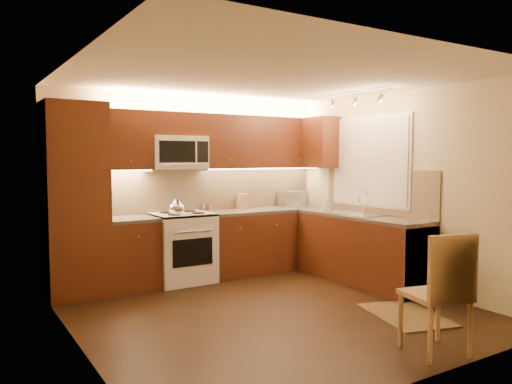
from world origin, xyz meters
TOP-DOWN VIEW (x-y plane):
  - floor at (0.00, 0.00)m, footprint 4.00×4.00m
  - ceiling at (0.00, 0.00)m, footprint 4.00×4.00m
  - wall_back at (0.00, 2.00)m, footprint 4.00×0.01m
  - wall_front at (0.00, -2.00)m, footprint 4.00×0.01m
  - wall_left at (-2.00, 0.00)m, footprint 0.01×4.00m
  - wall_right at (2.00, 0.00)m, footprint 0.01×4.00m
  - pantry at (-1.65, 1.70)m, footprint 0.70×0.60m
  - base_cab_back_left at (-0.99, 1.70)m, footprint 0.62×0.60m
  - counter_back_left at (-0.99, 1.70)m, footprint 0.62×0.60m
  - base_cab_back_right at (1.04, 1.70)m, footprint 1.92×0.60m
  - counter_back_right at (1.04, 1.70)m, footprint 1.92×0.60m
  - base_cab_right at (1.70, 0.40)m, footprint 0.60×2.00m
  - counter_right at (1.70, 0.40)m, footprint 0.60×2.00m
  - dishwasher at (1.70, -0.30)m, footprint 0.58×0.60m
  - backsplash_back at (0.35, 1.99)m, footprint 3.30×0.02m
  - backsplash_right at (1.99, 0.40)m, footprint 0.02×2.00m
  - upper_cab_back_left at (-0.99, 1.82)m, footprint 0.62×0.35m
  - upper_cab_back_right at (1.04, 1.82)m, footprint 1.92×0.35m
  - upper_cab_bridge at (-0.30, 1.82)m, footprint 0.76×0.35m
  - upper_cab_right_corner at (1.82, 1.40)m, footprint 0.35×0.50m
  - stove at (-0.30, 1.68)m, footprint 0.76×0.65m
  - microwave at (-0.30, 1.81)m, footprint 0.76×0.38m
  - window_frame at (1.99, 0.55)m, footprint 0.03×1.44m
  - window_blinds at (1.97, 0.55)m, footprint 0.02×1.36m
  - sink at (1.70, 0.55)m, footprint 0.52×0.86m
  - faucet at (1.88, 0.55)m, footprint 0.20×0.04m
  - track_light_bar at (1.55, 0.40)m, footprint 0.04×1.20m
  - kettle at (-0.46, 1.48)m, footprint 0.22×0.22m
  - toaster_oven at (1.58, 1.77)m, footprint 0.44×0.35m
  - knife_block at (0.74, 1.88)m, footprint 0.11×0.17m
  - spice_jar_a at (0.24, 1.94)m, footprint 0.05×0.05m
  - spice_jar_b at (0.53, 1.92)m, footprint 0.05×0.05m
  - spice_jar_c at (0.14, 1.94)m, footprint 0.06×0.06m
  - spice_jar_d at (0.23, 1.94)m, footprint 0.05×0.05m
  - soap_bottle at (1.79, 1.21)m, footprint 0.10×0.10m
  - rug at (1.10, -0.90)m, footprint 0.87×1.09m
  - dining_chair at (0.53, -1.70)m, footprint 0.55×0.55m

SIDE VIEW (x-z plane):
  - floor at x=0.00m, z-range -0.01..0.01m
  - rug at x=1.10m, z-range 0.00..0.01m
  - base_cab_back_left at x=-0.99m, z-range 0.00..0.86m
  - base_cab_back_right at x=1.04m, z-range 0.00..0.86m
  - base_cab_right at x=1.70m, z-range 0.00..0.86m
  - dishwasher at x=1.70m, z-range 0.01..0.85m
  - stove at x=-0.30m, z-range 0.00..0.92m
  - dining_chair at x=0.53m, z-range 0.00..1.04m
  - counter_back_left at x=-0.99m, z-range 0.86..0.90m
  - counter_back_right at x=1.04m, z-range 0.86..0.90m
  - counter_right at x=1.70m, z-range 0.86..0.90m
  - spice_jar_b at x=0.53m, z-range 0.90..0.98m
  - spice_jar_a at x=0.24m, z-range 0.90..0.98m
  - spice_jar_d at x=0.23m, z-range 0.90..0.99m
  - spice_jar_c at x=0.14m, z-range 0.90..1.00m
  - sink at x=1.70m, z-range 0.90..1.05m
  - soap_bottle at x=1.79m, z-range 0.90..1.08m
  - knife_block at x=0.74m, z-range 0.90..1.12m
  - toaster_oven at x=1.58m, z-range 0.90..1.14m
  - kettle at x=-0.46m, z-range 0.92..1.15m
  - faucet at x=1.88m, z-range 0.90..1.20m
  - pantry at x=-1.65m, z-range 0.00..2.30m
  - backsplash_back at x=0.35m, z-range 0.90..1.50m
  - backsplash_right at x=1.99m, z-range 0.90..1.50m
  - wall_back at x=0.00m, z-range 0.00..2.50m
  - wall_front at x=0.00m, z-range 0.00..2.50m
  - wall_left at x=-2.00m, z-range 0.00..2.50m
  - wall_right at x=2.00m, z-range 0.00..2.50m
  - window_frame at x=1.99m, z-range 0.98..2.22m
  - window_blinds at x=1.97m, z-range 1.02..2.18m
  - microwave at x=-0.30m, z-range 1.50..1.94m
  - upper_cab_back_left at x=-0.99m, z-range 1.50..2.25m
  - upper_cab_back_right at x=1.04m, z-range 1.50..2.25m
  - upper_cab_right_corner at x=1.82m, z-range 1.50..2.25m
  - upper_cab_bridge at x=-0.30m, z-range 1.94..2.25m
  - track_light_bar at x=1.55m, z-range 2.44..2.48m
  - ceiling at x=0.00m, z-range 2.50..2.50m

